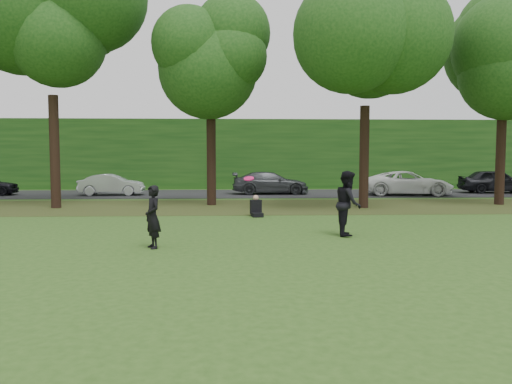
% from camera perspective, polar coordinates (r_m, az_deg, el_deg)
% --- Properties ---
extents(ground, '(120.00, 120.00, 0.00)m').
position_cam_1_polar(ground, '(10.59, 8.09, -8.78)').
color(ground, '#2B4D18').
rests_on(ground, ground).
extents(leaf_litter, '(60.00, 7.00, 0.01)m').
position_cam_1_polar(leaf_litter, '(23.34, 2.18, -1.66)').
color(leaf_litter, '#463D19').
rests_on(leaf_litter, ground).
extents(street, '(70.00, 7.00, 0.02)m').
position_cam_1_polar(street, '(31.29, 0.97, -0.18)').
color(street, black).
rests_on(street, ground).
extents(far_hedge, '(70.00, 3.00, 5.00)m').
position_cam_1_polar(far_hedge, '(37.19, 0.40, 4.34)').
color(far_hedge, '#174212').
rests_on(far_hedge, ground).
extents(player_left, '(0.62, 0.70, 1.62)m').
position_cam_1_polar(player_left, '(13.01, -11.72, -2.81)').
color(player_left, black).
rests_on(player_left, ground).
extents(player_right, '(0.87, 1.04, 1.93)m').
position_cam_1_polar(player_right, '(15.01, 10.48, -1.27)').
color(player_right, black).
rests_on(player_right, ground).
extents(parked_cars, '(35.81, 4.14, 1.50)m').
position_cam_1_polar(parked_cars, '(30.66, 5.89, 1.03)').
color(parked_cars, black).
rests_on(parked_cars, street).
extents(frisbee, '(0.38, 0.37, 0.14)m').
position_cam_1_polar(frisbee, '(13.19, -0.81, 1.55)').
color(frisbee, '#DA125F').
rests_on(frisbee, ground).
extents(seated_person, '(0.52, 0.78, 0.83)m').
position_cam_1_polar(seated_person, '(19.58, 0.02, -1.88)').
color(seated_person, black).
rests_on(seated_person, ground).
extents(tree_line, '(55.30, 7.90, 12.31)m').
position_cam_1_polar(tree_line, '(23.77, 1.39, 17.47)').
color(tree_line, black).
rests_on(tree_line, ground).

